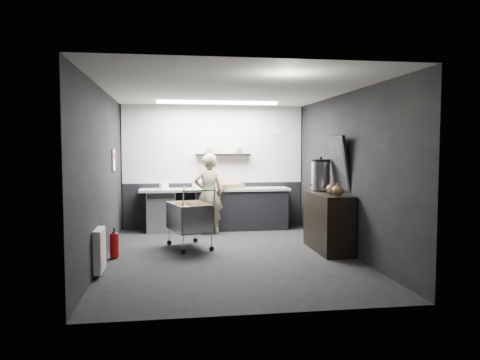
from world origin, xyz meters
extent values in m
plane|color=black|center=(0.00, 0.00, 0.00)|extent=(5.50, 5.50, 0.00)
plane|color=silver|center=(0.00, 0.00, 2.70)|extent=(5.50, 5.50, 0.00)
plane|color=black|center=(0.00, 2.75, 1.35)|extent=(5.50, 0.00, 5.50)
plane|color=black|center=(0.00, -2.75, 1.35)|extent=(5.50, 0.00, 5.50)
plane|color=black|center=(-2.00, 0.00, 1.35)|extent=(0.00, 5.50, 5.50)
plane|color=black|center=(2.00, 0.00, 1.35)|extent=(0.00, 5.50, 5.50)
cube|color=beige|center=(0.00, 2.73, 1.85)|extent=(3.95, 0.02, 1.70)
cube|color=black|center=(0.00, 2.73, 0.50)|extent=(3.95, 0.02, 1.00)
cube|color=black|center=(0.20, 2.62, 1.62)|extent=(1.20, 0.22, 0.04)
cylinder|color=white|center=(1.40, 2.72, 2.15)|extent=(0.20, 0.03, 0.20)
cube|color=white|center=(-1.98, 1.30, 1.55)|extent=(0.02, 0.30, 0.40)
cube|color=red|center=(-1.98, 1.30, 1.62)|extent=(0.02, 0.22, 0.10)
cube|color=white|center=(-1.94, -0.90, 0.35)|extent=(0.10, 0.50, 0.60)
cube|color=white|center=(0.00, 1.85, 2.67)|extent=(2.40, 0.20, 0.04)
cube|color=black|center=(0.55, 2.42, 0.42)|extent=(2.00, 0.56, 0.85)
cube|color=#A2A29D|center=(0.00, 2.42, 0.88)|extent=(3.20, 0.60, 0.05)
cube|color=#9EA0A5|center=(-1.15, 2.42, 0.42)|extent=(0.60, 0.58, 0.85)
cube|color=black|center=(-1.15, 2.12, 0.78)|extent=(0.56, 0.02, 0.10)
imported|color=#B8AF92|center=(-0.18, 1.97, 0.83)|extent=(0.63, 0.44, 1.66)
cube|color=silver|center=(-0.62, 0.67, 0.33)|extent=(0.82, 1.03, 0.02)
cube|color=silver|center=(-0.91, 0.67, 0.56)|extent=(0.28, 0.87, 0.48)
cube|color=silver|center=(-0.34, 0.67, 0.56)|extent=(0.28, 0.87, 0.48)
cube|color=silver|center=(-0.62, 0.23, 0.56)|extent=(0.57, 0.19, 0.48)
cube|color=silver|center=(-0.62, 1.11, 0.56)|extent=(0.57, 0.19, 0.48)
cylinder|color=silver|center=(-0.88, 0.26, 0.18)|extent=(0.02, 0.02, 0.32)
cylinder|color=silver|center=(-0.37, 0.26, 0.18)|extent=(0.02, 0.02, 0.32)
cylinder|color=silver|center=(-0.88, 1.08, 0.18)|extent=(0.02, 0.02, 0.32)
cylinder|color=silver|center=(-0.37, 1.08, 0.18)|extent=(0.02, 0.02, 0.32)
cylinder|color=green|center=(-0.62, 0.17, 1.06)|extent=(0.57, 0.20, 0.03)
cube|color=brown|center=(-0.75, 0.78, 0.54)|extent=(0.34, 0.38, 0.40)
cube|color=brown|center=(-0.47, 0.54, 0.52)|extent=(0.31, 0.35, 0.36)
cylinder|color=black|center=(-0.88, 0.26, 0.04)|extent=(0.09, 0.05, 0.09)
cylinder|color=black|center=(-0.88, 1.08, 0.04)|extent=(0.09, 0.05, 0.09)
cylinder|color=black|center=(-0.37, 0.26, 0.04)|extent=(0.09, 0.05, 0.09)
cylinder|color=black|center=(-0.37, 1.08, 0.04)|extent=(0.09, 0.05, 0.09)
cube|color=black|center=(1.73, 0.12, 0.50)|extent=(0.50, 1.32, 0.99)
cylinder|color=silver|center=(1.73, 0.56, 1.27)|extent=(0.33, 0.33, 0.51)
cylinder|color=black|center=(1.73, 0.56, 1.54)|extent=(0.33, 0.33, 0.04)
sphere|color=black|center=(1.73, 0.56, 1.59)|extent=(0.06, 0.06, 0.06)
ellipsoid|color=brown|center=(1.73, -0.05, 1.08)|extent=(0.20, 0.20, 0.16)
ellipsoid|color=brown|center=(1.73, -0.32, 1.08)|extent=(0.20, 0.20, 0.16)
cube|color=black|center=(1.94, 0.17, 1.49)|extent=(0.22, 0.77, 0.99)
cube|color=black|center=(1.92, 0.17, 1.49)|extent=(0.16, 0.66, 0.85)
cylinder|color=#A80B0D|center=(-1.85, 0.07, 0.21)|extent=(0.14, 0.14, 0.38)
cone|color=black|center=(-1.85, 0.07, 0.43)|extent=(0.10, 0.10, 0.06)
cylinder|color=black|center=(-1.85, 0.07, 0.47)|extent=(0.03, 0.03, 0.06)
cube|color=#916D4D|center=(0.30, 2.37, 0.95)|extent=(0.63, 0.56, 0.11)
cylinder|color=white|center=(-0.40, 2.42, 0.99)|extent=(0.18, 0.18, 0.18)
cube|color=white|center=(-1.09, 2.37, 0.97)|extent=(0.20, 0.18, 0.14)
camera|label=1|loc=(-0.95, -7.54, 1.78)|focal=35.00mm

